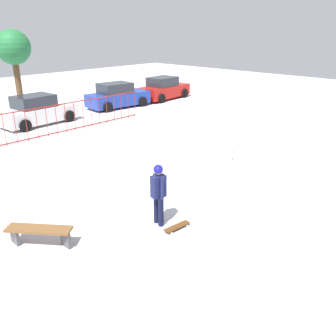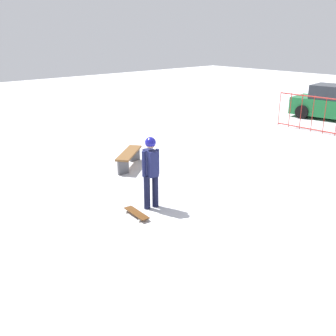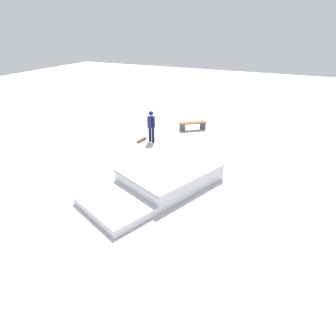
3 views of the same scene
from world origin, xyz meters
name	(u,v)px [view 2 (image 2 of 3)]	position (x,y,z in m)	size (l,w,h in m)	color
ground_plane	(315,206)	(0.00, 0.00, 0.00)	(60.00, 60.00, 0.00)	silver
skater	(151,167)	(-2.59, -2.95, 1.01)	(0.42, 0.43, 1.73)	black
skateboard	(137,213)	(-2.45, -3.50, 0.08)	(0.82, 0.32, 0.09)	#593314
park_bench	(129,156)	(-5.33, -1.55, 0.36)	(1.29, 1.51, 0.48)	brown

